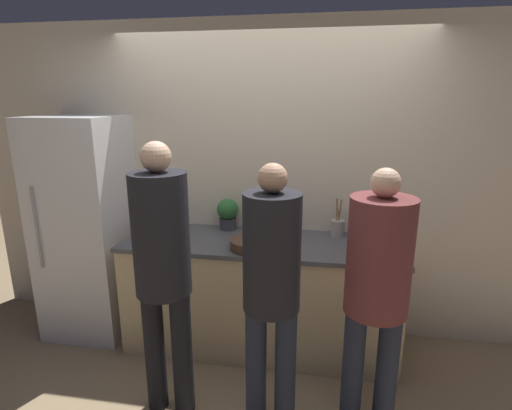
# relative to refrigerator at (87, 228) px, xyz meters

# --- Properties ---
(ground_plane) EXTENTS (14.00, 14.00, 0.00)m
(ground_plane) POSITION_rel_refrigerator_xyz_m (1.50, -0.41, -0.93)
(ground_plane) COLOR #9E8460
(wall_back) EXTENTS (5.20, 0.06, 2.60)m
(wall_back) POSITION_rel_refrigerator_xyz_m (1.50, 0.34, 0.37)
(wall_back) COLOR beige
(wall_back) RESTS_ON ground_plane
(counter) EXTENTS (2.15, 0.73, 0.91)m
(counter) POSITION_rel_refrigerator_xyz_m (1.50, -0.01, -0.47)
(counter) COLOR beige
(counter) RESTS_ON ground_plane
(refrigerator) EXTENTS (0.67, 0.66, 1.86)m
(refrigerator) POSITION_rel_refrigerator_xyz_m (0.00, 0.00, 0.00)
(refrigerator) COLOR white
(refrigerator) RESTS_ON ground_plane
(person_left) EXTENTS (0.34, 0.34, 1.76)m
(person_left) POSITION_rel_refrigerator_xyz_m (1.03, -0.83, 0.12)
(person_left) COLOR black
(person_left) RESTS_ON ground_plane
(person_center) EXTENTS (0.33, 0.33, 1.66)m
(person_center) POSITION_rel_refrigerator_xyz_m (1.68, -0.82, 0.05)
(person_center) COLOR #232838
(person_center) RESTS_ON ground_plane
(person_right) EXTENTS (0.37, 0.37, 1.63)m
(person_right) POSITION_rel_refrigerator_xyz_m (2.29, -0.74, 0.06)
(person_right) COLOR #232838
(person_right) RESTS_ON ground_plane
(fruit_bowl) EXTENTS (0.31, 0.31, 0.11)m
(fruit_bowl) POSITION_rel_refrigerator_xyz_m (1.45, -0.20, 0.02)
(fruit_bowl) COLOR #4C3323
(fruit_bowl) RESTS_ON counter
(utensil_crock) EXTENTS (0.11, 0.11, 0.31)m
(utensil_crock) POSITION_rel_refrigerator_xyz_m (2.09, 0.21, 0.06)
(utensil_crock) COLOR #ADA393
(utensil_crock) RESTS_ON counter
(bottle_amber) EXTENTS (0.06, 0.06, 0.19)m
(bottle_amber) POSITION_rel_refrigerator_xyz_m (1.41, 0.14, 0.06)
(bottle_amber) COLOR brown
(bottle_amber) RESTS_ON counter
(cup_black) EXTENTS (0.09, 0.09, 0.09)m
(cup_black) POSITION_rel_refrigerator_xyz_m (2.36, -0.24, 0.03)
(cup_black) COLOR #28282D
(cup_black) RESTS_ON counter
(potted_plant) EXTENTS (0.18, 0.18, 0.26)m
(potted_plant) POSITION_rel_refrigerator_xyz_m (1.17, 0.23, 0.13)
(potted_plant) COLOR #3D3D42
(potted_plant) RESTS_ON counter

